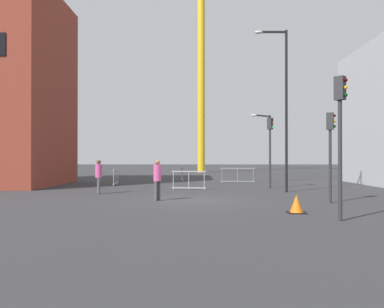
{
  "coord_description": "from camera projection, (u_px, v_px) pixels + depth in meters",
  "views": [
    {
      "loc": [
        0.39,
        -17.28,
        1.9
      ],
      "look_at": [
        0.0,
        7.13,
        2.07
      ],
      "focal_mm": 37.09,
      "sensor_mm": 36.0,
      "label": 1
    }
  ],
  "objects": [
    {
      "name": "construction_crane",
      "position": [
        201.0,
        45.0,
        48.57
      ],
      "size": [
        8.49,
        10.84,
        24.78
      ],
      "color": "yellow",
      "rests_on": "ground"
    },
    {
      "name": "safety_barrier_rear",
      "position": [
        116.0,
        177.0,
        26.6
      ],
      "size": [
        0.25,
        2.43,
        1.08
      ],
      "color": "#B2B5BA",
      "rests_on": "ground"
    },
    {
      "name": "safety_barrier_mid_span",
      "position": [
        238.0,
        175.0,
        28.85
      ],
      "size": [
        2.52,
        0.06,
        1.08
      ],
      "color": "gray",
      "rests_on": "ground"
    },
    {
      "name": "pedestrian_walking",
      "position": [
        99.0,
        174.0,
        20.25
      ],
      "size": [
        0.34,
        0.34,
        1.74
      ],
      "color": "#4C4C51",
      "rests_on": "ground"
    },
    {
      "name": "streetlamp_tall",
      "position": [
        283.0,
        99.0,
        21.23
      ],
      "size": [
        1.77,
        0.24,
        8.7
      ],
      "color": "black",
      "rests_on": "ground"
    },
    {
      "name": "traffic_light_far",
      "position": [
        340.0,
        124.0,
        11.71
      ],
      "size": [
        0.37,
        0.37,
        4.28
      ],
      "color": "#2D2D30",
      "rests_on": "ground"
    },
    {
      "name": "traffic_light_near",
      "position": [
        270.0,
        141.0,
        23.9
      ],
      "size": [
        0.38,
        0.36,
        4.25
      ],
      "color": "#2D2D30",
      "rests_on": "ground"
    },
    {
      "name": "traffic_cone_striped",
      "position": [
        296.0,
        205.0,
        13.32
      ],
      "size": [
        0.61,
        0.61,
        0.61
      ],
      "color": "black",
      "rests_on": "ground"
    },
    {
      "name": "pedestrian_waiting",
      "position": [
        157.0,
        177.0,
        17.08
      ],
      "size": [
        0.34,
        0.34,
        1.78
      ],
      "color": "#4C4C51",
      "rests_on": "ground"
    },
    {
      "name": "safety_barrier_front",
      "position": [
        189.0,
        180.0,
        22.84
      ],
      "size": [
        1.99,
        0.16,
        1.08
      ],
      "color": "#B2B5BA",
      "rests_on": "ground"
    },
    {
      "name": "safety_barrier_left_run",
      "position": [
        182.0,
        174.0,
        31.09
      ],
      "size": [
        0.31,
        2.19,
        1.08
      ],
      "color": "gray",
      "rests_on": "ground"
    },
    {
      "name": "traffic_light_verge",
      "position": [
        330.0,
        142.0,
        16.3
      ],
      "size": [
        0.39,
        0.33,
        3.71
      ],
      "color": "#2D2D30",
      "rests_on": "ground"
    },
    {
      "name": "ground",
      "position": [
        189.0,
        200.0,
        17.27
      ],
      "size": [
        160.0,
        160.0,
        0.0
      ],
      "primitive_type": "plane",
      "color": "#333335"
    },
    {
      "name": "streetlamp_short",
      "position": [
        267.0,
        140.0,
        29.39
      ],
      "size": [
        1.65,
        1.27,
        5.01
      ],
      "color": "#232326",
      "rests_on": "ground"
    }
  ]
}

